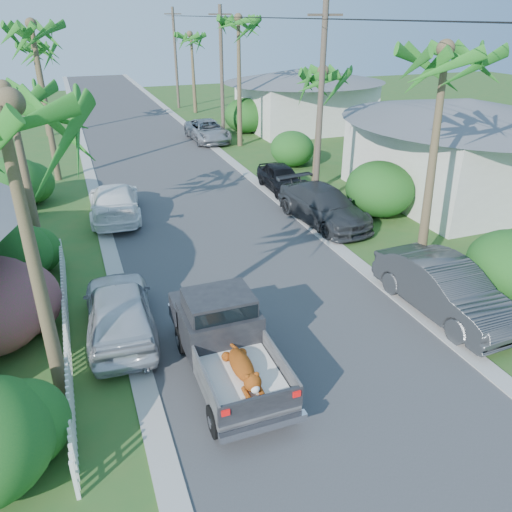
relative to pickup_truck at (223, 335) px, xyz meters
name	(u,v)px	position (x,y,z in m)	size (l,w,h in m)	color
ground	(350,419)	(2.17, -2.87, -1.01)	(120.00, 120.00, 0.00)	#2A5B22
road	(155,157)	(2.17, 22.13, -1.00)	(8.00, 100.00, 0.02)	#38383A
curb_left	(87,163)	(-2.13, 22.13, -0.98)	(0.60, 100.00, 0.06)	#A5A39E
curb_right	(218,151)	(6.47, 22.13, -0.98)	(0.60, 100.00, 0.06)	#A5A39E
pickup_truck	(223,335)	(0.00, 0.00, 0.00)	(1.98, 5.12, 2.06)	black
parked_car_rn	(445,289)	(7.17, 0.16, -0.17)	(1.78, 5.10, 1.68)	#333639
parked_car_rm	(324,206)	(7.17, 8.17, -0.23)	(2.20, 5.40, 1.57)	#2F3235
parked_car_rf	(281,178)	(7.17, 12.92, -0.32)	(1.62, 4.02, 1.37)	black
parked_car_rd	(208,131)	(6.61, 25.29, -0.27)	(2.45, 5.31, 1.48)	#A1A3A8
parked_car_ln	(119,310)	(-2.34, 2.49, -0.20)	(1.90, 4.73, 1.61)	silver
parked_car_lf	(115,201)	(-1.43, 12.05, -0.24)	(2.15, 5.30, 1.54)	white
palm_l_a	(0,107)	(-4.03, 0.13, 5.92)	(4.40, 4.40, 8.20)	brown
palm_l_b	(7,89)	(-4.63, 9.13, 5.14)	(4.40, 4.40, 7.40)	brown
palm_l_c	(31,25)	(-3.83, 19.13, 6.90)	(4.40, 4.40, 9.20)	brown
palm_l_d	(33,45)	(-4.33, 31.13, 5.43)	(4.40, 4.40, 7.70)	brown
palm_r_a	(450,51)	(8.47, 3.13, 6.41)	(4.40, 4.40, 8.70)	brown
palm_r_b	(321,72)	(8.77, 12.13, 4.94)	(4.40, 4.40, 7.20)	brown
palm_r_c	(238,19)	(8.37, 23.13, 7.10)	(4.40, 4.40, 9.40)	brown
palm_r_d	(191,35)	(8.67, 37.13, 5.73)	(4.40, 4.40, 8.00)	brown
shrub_l_c	(17,254)	(-5.23, 7.13, -0.01)	(2.40, 2.64, 2.00)	#154C1B
shrub_l_d	(11,183)	(-5.83, 15.13, 0.19)	(3.20, 3.52, 2.40)	#154C1B
shrub_r_b	(379,189)	(9.97, 8.13, 0.24)	(3.00, 3.30, 2.50)	#154C1B
shrub_r_c	(292,149)	(9.67, 17.13, 0.04)	(2.60, 2.86, 2.10)	#154C1B
shrub_r_d	(245,115)	(10.17, 27.13, 0.29)	(3.20, 3.52, 2.60)	#154C1B
picket_fence	(66,327)	(-3.83, 2.63, -0.51)	(0.10, 11.00, 1.00)	white
house_right_near	(460,153)	(15.17, 9.13, 1.21)	(8.00, 9.00, 4.80)	silver
house_right_far	(304,101)	(15.17, 27.13, 1.11)	(9.00, 8.00, 4.60)	silver
utility_pole_b	(320,109)	(7.77, 10.13, 3.59)	(1.60, 0.26, 9.00)	brown
utility_pole_c	(222,74)	(7.77, 25.13, 3.59)	(1.60, 0.26, 9.00)	brown
utility_pole_d	(176,58)	(7.77, 40.13, 3.59)	(1.60, 0.26, 9.00)	brown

